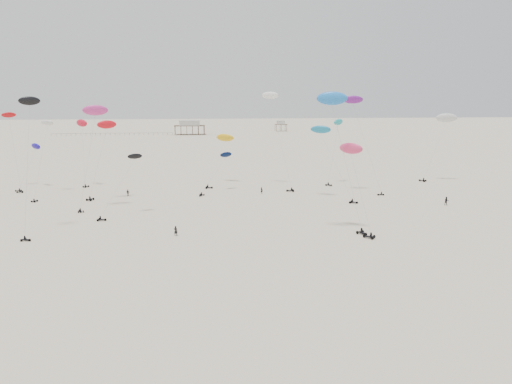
{
  "coord_description": "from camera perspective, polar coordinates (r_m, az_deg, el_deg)",
  "views": [
    {
      "loc": [
        -12.3,
        -0.39,
        23.45
      ],
      "look_at": [
        0.0,
        88.0,
        7.0
      ],
      "focal_mm": 35.0,
      "sensor_mm": 36.0,
      "label": 1
    }
  ],
  "objects": [
    {
      "name": "ground_plane",
      "position": [
        202.14,
        -4.39,
        3.75
      ],
      "size": [
        900.0,
        900.0,
        0.0
      ],
      "primitive_type": "plane",
      "color": "beige"
    },
    {
      "name": "pavilion_main",
      "position": [
        350.93,
        -7.6,
        7.21
      ],
      "size": [
        21.0,
        13.0,
        9.8
      ],
      "color": "brown",
      "rests_on": "ground"
    },
    {
      "name": "pavilion_small",
      "position": [
        387.72,
        2.86,
        7.48
      ],
      "size": [
        9.0,
        7.0,
        8.0
      ],
      "color": "brown",
      "rests_on": "ground"
    },
    {
      "name": "pier_fence",
      "position": [
        354.63,
        -16.06,
        6.37
      ],
      "size": [
        80.2,
        0.2,
        1.5
      ],
      "color": "black",
      "rests_on": "ground"
    },
    {
      "name": "rig_0",
      "position": [
        143.09,
        9.13,
        6.17
      ],
      "size": [
        7.03,
        8.33,
        18.4
      ],
      "rotation": [
        0.0,
        0.0,
        3.76
      ],
      "color": "black",
      "rests_on": "ground"
    },
    {
      "name": "rig_1",
      "position": [
        136.0,
        -23.04,
        5.51
      ],
      "size": [
        4.04,
        16.6,
        21.78
      ],
      "rotation": [
        0.0,
        0.0,
        5.76
      ],
      "color": "black",
      "rests_on": "ground"
    },
    {
      "name": "rig_3",
      "position": [
        129.63,
        -4.28,
        2.98
      ],
      "size": [
        9.84,
        10.98,
        13.51
      ],
      "rotation": [
        0.0,
        0.0,
        2.69
      ],
      "color": "black",
      "rests_on": "ground"
    },
    {
      "name": "rig_4",
      "position": [
        89.07,
        9.34,
        7.69
      ],
      "size": [
        9.05,
        6.25,
        25.05
      ],
      "rotation": [
        0.0,
        0.0,
        3.48
      ],
      "color": "black",
      "rests_on": "ground"
    },
    {
      "name": "rig_5",
      "position": [
        144.89,
        -19.22,
        6.34
      ],
      "size": [
        4.4,
        6.4,
        18.46
      ],
      "rotation": [
        0.0,
        0.0,
        5.5
      ],
      "color": "black",
      "rests_on": "ground"
    },
    {
      "name": "rig_6",
      "position": [
        120.88,
        8.07,
        5.65
      ],
      "size": [
        9.67,
        12.25,
        18.72
      ],
      "rotation": [
        0.0,
        0.0,
        4.06
      ],
      "color": "black",
      "rests_on": "ground"
    },
    {
      "name": "rig_7",
      "position": [
        105.05,
        -15.17,
        1.13
      ],
      "size": [
        9.04,
        8.53,
        14.15
      ],
      "rotation": [
        0.0,
        0.0,
        4.53
      ],
      "color": "black",
      "rests_on": "ground"
    },
    {
      "name": "rig_8",
      "position": [
        156.06,
        20.63,
        7.07
      ],
      "size": [
        11.26,
        4.4,
        19.93
      ],
      "rotation": [
        0.0,
        0.0,
        0.72
      ],
      "color": "black",
      "rests_on": "ground"
    },
    {
      "name": "rig_9",
      "position": [
        149.45,
        -26.17,
        6.11
      ],
      "size": [
        7.91,
        13.83,
        22.07
      ],
      "rotation": [
        0.0,
        0.0,
        1.82
      ],
      "color": "black",
      "rests_on": "ground"
    },
    {
      "name": "rig_10",
      "position": [
        148.54,
        -24.14,
        4.02
      ],
      "size": [
        5.65,
        10.85,
        13.15
      ],
      "rotation": [
        0.0,
        0.0,
        1.6
      ],
      "color": "black",
      "rests_on": "ground"
    },
    {
      "name": "rig_11",
      "position": [
        96.01,
        -24.58,
        5.87
      ],
      "size": [
        3.85,
        9.89,
        24.31
      ],
      "rotation": [
        0.0,
        0.0,
        4.33
      ],
      "color": "black",
      "rests_on": "ground"
    },
    {
      "name": "rig_12",
      "position": [
        137.17,
        2.18,
        8.57
      ],
      "size": [
        7.09,
        15.34,
        26.95
      ],
      "rotation": [
        0.0,
        0.0,
        1.43
      ],
      "color": "black",
      "rests_on": "ground"
    },
    {
      "name": "rig_13",
      "position": [
        130.82,
        11.33,
        9.26
      ],
      "size": [
        9.31,
        9.45,
        25.2
      ],
      "rotation": [
        0.0,
        0.0,
        1.72
      ],
      "color": "black",
      "rests_on": "ground"
    },
    {
      "name": "rig_14",
      "position": [
        142.64,
        -3.84,
        5.42
      ],
      "size": [
        9.43,
        13.68,
        16.19
      ],
      "rotation": [
        0.0,
        0.0,
        4.64
      ],
      "color": "black",
      "rests_on": "ground"
    },
    {
      "name": "rig_15",
      "position": [
        113.62,
        -18.08,
        7.68
      ],
      "size": [
        7.15,
        7.29,
        22.66
      ],
      "rotation": [
        0.0,
        0.0,
        0.44
      ],
      "color": "black",
      "rests_on": "ground"
    },
    {
      "name": "rig_16",
      "position": [
        123.61,
        -17.12,
        5.38
      ],
      "size": [
        7.89,
        4.56,
        18.91
      ],
      "rotation": [
        0.0,
        0.0,
        5.7
      ],
      "color": "black",
      "rests_on": "ground"
    },
    {
      "name": "rig_17",
      "position": [
        91.0,
        11.27,
        2.68
      ],
      "size": [
        4.82,
        10.77,
        16.21
      ],
      "rotation": [
        0.0,
        0.0,
        0.92
      ],
      "color": "black",
      "rests_on": "ground"
    },
    {
      "name": "spectator_0",
      "position": [
        89.03,
        -9.15,
        -4.96
      ],
      "size": [
        0.87,
        0.69,
        2.1
      ],
      "primitive_type": "imported",
      "rotation": [
        0.0,
        0.0,
        2.91
      ],
      "color": "black",
      "rests_on": "ground"
    },
    {
      "name": "spectator_1",
      "position": [
        121.09,
        20.92,
        -1.42
      ],
      "size": [
        1.22,
        0.84,
        2.3
      ],
      "primitive_type": "imported",
      "rotation": [
        0.0,
        0.0,
        6.11
      ],
      "color": "black",
      "rests_on": "ground"
    },
    {
      "name": "spectator_2",
      "position": [
        127.97,
        -14.43,
        -0.45
      ],
      "size": [
        1.3,
        1.06,
        1.94
      ],
      "primitive_type": "imported",
      "rotation": [
        0.0,
        0.0,
        5.82
      ],
      "color": "black",
      "rests_on": "ground"
    },
    {
      "name": "spectator_3",
      "position": [
        127.32,
        0.65,
        -0.17
      ],
      "size": [
        0.83,
        0.84,
        1.93
      ],
      "primitive_type": "imported",
      "rotation": [
        0.0,
        0.0,
        2.33
      ],
      "color": "black",
      "rests_on": "ground"
    }
  ]
}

